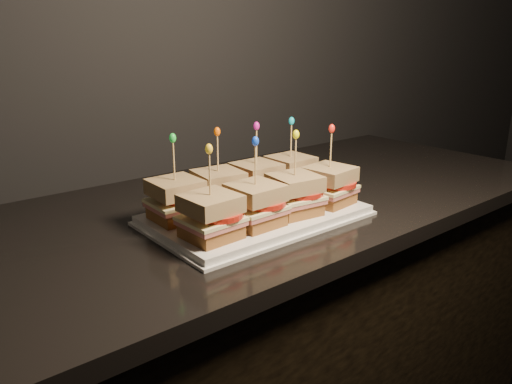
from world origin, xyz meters
TOP-DOWN VIEW (x-y plane):
  - granite_slab at (-0.18, 1.69)m, footprint 2.18×0.63m
  - platter at (0.07, 1.60)m, footprint 0.39×0.24m
  - platter_rim at (0.07, 1.60)m, footprint 0.40×0.25m
  - sandwich_0_bread_bot at (-0.06, 1.65)m, footprint 0.08×0.08m
  - sandwich_0_ham at (-0.06, 1.65)m, footprint 0.09×0.09m
  - sandwich_0_cheese at (-0.06, 1.65)m, footprint 0.09×0.09m
  - sandwich_0_tomato at (-0.05, 1.65)m, footprint 0.08×0.08m
  - sandwich_0_bread_top at (-0.06, 1.65)m, footprint 0.08×0.08m
  - sandwich_0_pick at (-0.06, 1.65)m, footprint 0.00×0.00m
  - sandwich_0_frill at (-0.06, 1.65)m, footprint 0.01×0.01m
  - sandwich_1_bread_bot at (0.03, 1.65)m, footprint 0.09×0.09m
  - sandwich_1_ham at (0.03, 1.65)m, footprint 0.10×0.10m
  - sandwich_1_cheese at (0.03, 1.65)m, footprint 0.10×0.10m
  - sandwich_1_tomato at (0.04, 1.65)m, footprint 0.08×0.08m
  - sandwich_1_bread_top at (0.03, 1.65)m, footprint 0.09×0.09m
  - sandwich_1_pick at (0.03, 1.65)m, footprint 0.00×0.00m
  - sandwich_1_frill at (0.03, 1.65)m, footprint 0.01×0.01m
  - sandwich_2_bread_bot at (0.12, 1.65)m, footprint 0.08×0.08m
  - sandwich_2_ham at (0.12, 1.65)m, footprint 0.09×0.09m
  - sandwich_2_cheese at (0.12, 1.65)m, footprint 0.09×0.09m
  - sandwich_2_tomato at (0.13, 1.65)m, footprint 0.08×0.08m
  - sandwich_2_bread_top at (0.12, 1.65)m, footprint 0.08×0.08m
  - sandwich_2_pick at (0.12, 1.65)m, footprint 0.00×0.00m
  - sandwich_2_frill at (0.12, 1.65)m, footprint 0.01×0.01m
  - sandwich_3_bread_bot at (0.21, 1.65)m, footprint 0.08×0.08m
  - sandwich_3_ham at (0.21, 1.65)m, footprint 0.09×0.09m
  - sandwich_3_cheese at (0.21, 1.65)m, footprint 0.09×0.09m
  - sandwich_3_tomato at (0.23, 1.65)m, footprint 0.08×0.08m
  - sandwich_3_bread_top at (0.21, 1.65)m, footprint 0.08×0.08m
  - sandwich_3_pick at (0.21, 1.65)m, footprint 0.00×0.00m
  - sandwich_3_frill at (0.21, 1.65)m, footprint 0.01×0.01m
  - sandwich_4_bread_bot at (-0.06, 1.54)m, footprint 0.08×0.08m
  - sandwich_4_ham at (-0.06, 1.54)m, footprint 0.09×0.09m
  - sandwich_4_cheese at (-0.06, 1.54)m, footprint 0.09×0.09m
  - sandwich_4_tomato at (-0.05, 1.54)m, footprint 0.08×0.08m
  - sandwich_4_bread_top at (-0.06, 1.54)m, footprint 0.09×0.09m
  - sandwich_4_pick at (-0.06, 1.54)m, footprint 0.00×0.00m
  - sandwich_4_frill at (-0.06, 1.54)m, footprint 0.01×0.01m
  - sandwich_5_bread_bot at (0.03, 1.54)m, footprint 0.08×0.08m
  - sandwich_5_ham at (0.03, 1.54)m, footprint 0.09×0.09m
  - sandwich_5_cheese at (0.03, 1.54)m, footprint 0.09×0.09m
  - sandwich_5_tomato at (0.04, 1.54)m, footprint 0.08×0.08m
  - sandwich_5_bread_top at (0.03, 1.54)m, footprint 0.08×0.08m
  - sandwich_5_pick at (0.03, 1.54)m, footprint 0.00×0.00m
  - sandwich_5_frill at (0.03, 1.54)m, footprint 0.01×0.01m
  - sandwich_6_bread_bot at (0.12, 1.54)m, footprint 0.09×0.09m
  - sandwich_6_ham at (0.12, 1.54)m, footprint 0.10×0.10m
  - sandwich_6_cheese at (0.12, 1.54)m, footprint 0.10×0.10m
  - sandwich_6_tomato at (0.13, 1.54)m, footprint 0.08×0.08m
  - sandwich_6_bread_top at (0.12, 1.54)m, footprint 0.09×0.09m
  - sandwich_6_pick at (0.12, 1.54)m, footprint 0.00×0.00m
  - sandwich_6_frill at (0.12, 1.54)m, footprint 0.01×0.01m
  - sandwich_7_bread_bot at (0.21, 1.54)m, footprint 0.09×0.09m
  - sandwich_7_ham at (0.21, 1.54)m, footprint 0.10×0.10m
  - sandwich_7_cheese at (0.21, 1.54)m, footprint 0.10×0.10m
  - sandwich_7_tomato at (0.23, 1.54)m, footprint 0.08×0.08m
  - sandwich_7_bread_top at (0.21, 1.54)m, footprint 0.09×0.09m
  - sandwich_7_pick at (0.21, 1.54)m, footprint 0.00×0.00m
  - sandwich_7_frill at (0.21, 1.54)m, footprint 0.01×0.01m

SIDE VIEW (x-z plane):
  - granite_slab at x=-0.18m, z-range 0.86..0.89m
  - platter_rim at x=0.07m, z-range 0.89..0.89m
  - platter at x=0.07m, z-range 0.89..0.91m
  - sandwich_0_bread_bot at x=-0.06m, z-range 0.91..0.93m
  - sandwich_1_bread_bot at x=0.03m, z-range 0.91..0.93m
  - sandwich_2_bread_bot at x=0.12m, z-range 0.91..0.93m
  - sandwich_3_bread_bot at x=0.21m, z-range 0.91..0.93m
  - sandwich_4_bread_bot at x=-0.06m, z-range 0.91..0.93m
  - sandwich_5_bread_bot at x=0.03m, z-range 0.91..0.93m
  - sandwich_6_bread_bot at x=0.12m, z-range 0.91..0.93m
  - sandwich_7_bread_bot at x=0.21m, z-range 0.91..0.93m
  - sandwich_0_ham at x=-0.06m, z-range 0.93..0.94m
  - sandwich_1_ham at x=0.03m, z-range 0.93..0.94m
  - sandwich_2_ham at x=0.12m, z-range 0.93..0.94m
  - sandwich_3_ham at x=0.21m, z-range 0.93..0.94m
  - sandwich_4_ham at x=-0.06m, z-range 0.93..0.94m
  - sandwich_5_ham at x=0.03m, z-range 0.93..0.94m
  - sandwich_6_ham at x=0.12m, z-range 0.93..0.94m
  - sandwich_7_ham at x=0.21m, z-range 0.93..0.94m
  - sandwich_0_cheese at x=-0.06m, z-range 0.94..0.94m
  - sandwich_1_cheese at x=0.03m, z-range 0.94..0.94m
  - sandwich_2_cheese at x=0.12m, z-range 0.94..0.94m
  - sandwich_3_cheese at x=0.21m, z-range 0.94..0.94m
  - sandwich_4_cheese at x=-0.06m, z-range 0.94..0.94m
  - sandwich_5_cheese at x=0.03m, z-range 0.94..0.94m
  - sandwich_6_cheese at x=0.12m, z-range 0.94..0.94m
  - sandwich_7_cheese at x=0.21m, z-range 0.94..0.94m
  - sandwich_0_tomato at x=-0.05m, z-range 0.94..0.95m
  - sandwich_1_tomato at x=0.04m, z-range 0.94..0.95m
  - sandwich_2_tomato at x=0.13m, z-range 0.94..0.95m
  - sandwich_3_tomato at x=0.23m, z-range 0.94..0.95m
  - sandwich_4_tomato at x=-0.05m, z-range 0.94..0.95m
  - sandwich_5_tomato at x=0.04m, z-range 0.94..0.95m
  - sandwich_6_tomato at x=0.13m, z-range 0.94..0.95m
  - sandwich_7_tomato at x=0.23m, z-range 0.94..0.95m
  - sandwich_0_bread_top at x=-0.06m, z-range 0.95..0.98m
  - sandwich_1_bread_top at x=0.03m, z-range 0.95..0.98m
  - sandwich_2_bread_top at x=0.12m, z-range 0.95..0.98m
  - sandwich_3_bread_top at x=0.21m, z-range 0.95..0.98m
  - sandwich_4_bread_top at x=-0.06m, z-range 0.95..0.98m
  - sandwich_5_bread_top at x=0.03m, z-range 0.95..0.98m
  - sandwich_6_bread_top at x=0.12m, z-range 0.95..0.98m
  - sandwich_7_bread_top at x=0.21m, z-range 0.95..0.98m
  - sandwich_0_pick at x=-0.06m, z-range 0.96..1.05m
  - sandwich_1_pick at x=0.03m, z-range 0.96..1.05m
  - sandwich_2_pick at x=0.12m, z-range 0.96..1.05m
  - sandwich_3_pick at x=0.21m, z-range 0.96..1.05m
  - sandwich_4_pick at x=-0.06m, z-range 0.96..1.05m
  - sandwich_5_pick at x=0.03m, z-range 0.96..1.05m
  - sandwich_6_pick at x=0.12m, z-range 0.96..1.05m
  - sandwich_7_pick at x=0.21m, z-range 0.96..1.05m
  - sandwich_0_frill at x=-0.06m, z-range 1.05..1.06m
  - sandwich_1_frill at x=0.03m, z-range 1.05..1.06m
  - sandwich_2_frill at x=0.12m, z-range 1.05..1.06m
  - sandwich_3_frill at x=0.21m, z-range 1.05..1.06m
  - sandwich_4_frill at x=-0.06m, z-range 1.05..1.06m
  - sandwich_5_frill at x=0.03m, z-range 1.05..1.06m
  - sandwich_6_frill at x=0.12m, z-range 1.05..1.06m
  - sandwich_7_frill at x=0.21m, z-range 1.05..1.06m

